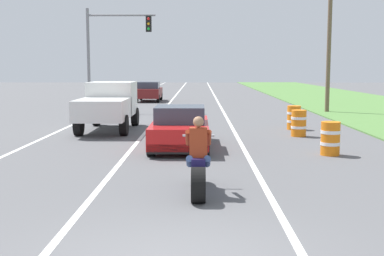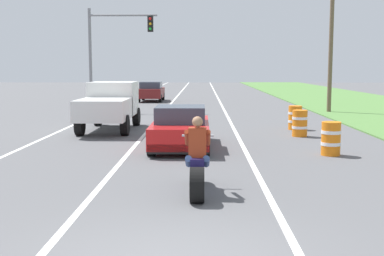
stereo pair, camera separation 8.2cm
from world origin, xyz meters
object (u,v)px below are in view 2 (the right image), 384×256
object	(u,v)px
pickup_truck_left_lane_white	(110,104)
traffic_light_mast_near	(111,44)
motorcycle_with_rider	(197,166)
construction_barrel_nearest	(331,138)
construction_barrel_mid	(300,123)
distant_car_far_ahead	(151,91)
construction_barrel_far	(295,118)
sports_car_red	(181,129)

from	to	relation	value
pickup_truck_left_lane_white	traffic_light_mast_near	distance (m)	9.44
motorcycle_with_rider	pickup_truck_left_lane_white	bearing A→B (deg)	109.52
motorcycle_with_rider	construction_barrel_nearest	world-z (taller)	motorcycle_with_rider
construction_barrel_mid	construction_barrel_nearest	bearing A→B (deg)	-88.20
distant_car_far_ahead	construction_barrel_mid	bearing A→B (deg)	-68.73
motorcycle_with_rider	pickup_truck_left_lane_white	xyz separation A→B (m)	(-3.73, 10.52, 0.51)
motorcycle_with_rider	distant_car_far_ahead	xyz separation A→B (m)	(-3.81, 28.34, 0.18)
pickup_truck_left_lane_white	construction_barrel_mid	size ratio (longest dim) A/B	4.80
construction_barrel_far	distant_car_far_ahead	xyz separation A→B (m)	(-7.82, 17.44, 0.27)
pickup_truck_left_lane_white	traffic_light_mast_near	bearing A→B (deg)	99.79
sports_car_red	distant_car_far_ahead	size ratio (longest dim) A/B	1.08
sports_car_red	construction_barrel_far	size ratio (longest dim) A/B	4.30
motorcycle_with_rider	construction_barrel_nearest	distance (m)	6.13
construction_barrel_mid	construction_barrel_far	xyz separation A→B (m)	(0.21, 2.10, 0.00)
motorcycle_with_rider	distant_car_far_ahead	size ratio (longest dim) A/B	0.55
pickup_truck_left_lane_white	distant_car_far_ahead	size ratio (longest dim) A/B	1.20
motorcycle_with_rider	distant_car_far_ahead	bearing A→B (deg)	97.66
construction_barrel_nearest	pickup_truck_left_lane_white	bearing A→B (deg)	142.82
construction_barrel_mid	distant_car_far_ahead	world-z (taller)	distant_car_far_ahead
construction_barrel_nearest	construction_barrel_far	distance (m)	6.19
motorcycle_with_rider	sports_car_red	size ratio (longest dim) A/B	0.51
traffic_light_mast_near	construction_barrel_nearest	bearing A→B (deg)	-57.96
sports_car_red	pickup_truck_left_lane_white	world-z (taller)	pickup_truck_left_lane_white
traffic_light_mast_near	construction_barrel_far	world-z (taller)	traffic_light_mast_near
traffic_light_mast_near	construction_barrel_mid	xyz separation A→B (m)	(9.05, -10.59, -3.45)
sports_car_red	traffic_light_mast_near	distance (m)	14.53
motorcycle_with_rider	construction_barrel_far	xyz separation A→B (m)	(4.01, 10.90, -0.09)
construction_barrel_nearest	traffic_light_mast_near	bearing A→B (deg)	122.04
sports_car_red	construction_barrel_far	xyz separation A→B (m)	(4.60, 4.88, -0.13)
distant_car_far_ahead	construction_barrel_nearest	bearing A→B (deg)	-71.87
construction_barrel_nearest	distant_car_far_ahead	bearing A→B (deg)	108.13
pickup_truck_left_lane_white	distant_car_far_ahead	world-z (taller)	pickup_truck_left_lane_white
construction_barrel_nearest	construction_barrel_mid	bearing A→B (deg)	91.80
construction_barrel_nearest	distant_car_far_ahead	xyz separation A→B (m)	(-7.74, 23.63, 0.27)
construction_barrel_far	distant_car_far_ahead	size ratio (longest dim) A/B	0.25
construction_barrel_mid	distant_car_far_ahead	distance (m)	20.97
sports_car_red	construction_barrel_far	world-z (taller)	sports_car_red
pickup_truck_left_lane_white	construction_barrel_far	world-z (taller)	pickup_truck_left_lane_white
traffic_light_mast_near	pickup_truck_left_lane_white	bearing A→B (deg)	-80.21
construction_barrel_nearest	construction_barrel_far	world-z (taller)	same
sports_car_red	motorcycle_with_rider	bearing A→B (deg)	-84.34
construction_barrel_far	sports_car_red	bearing A→B (deg)	-133.36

